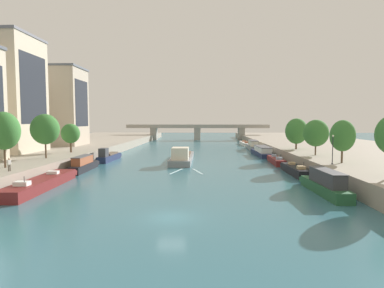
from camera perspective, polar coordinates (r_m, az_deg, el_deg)
The scene contains 25 objects.
ground_plane at distance 29.11m, azimuth -3.70°, elevation -12.95°, with size 400.00×400.00×0.00m, color #336675.
quay_left at distance 92.27m, azimuth -23.80°, elevation -0.77°, with size 36.00×170.00×2.33m, color gray.
quay_right at distance 89.92m, azimuth 24.73°, elevation -0.92°, with size 36.00×170.00×2.33m, color gray.
barge_midriver at distance 66.92m, azimuth -1.78°, elevation -2.31°, with size 4.32×20.20×3.44m.
wake_behind_barge at distance 54.16m, azimuth -0.92°, elevation -4.90°, with size 5.60×5.88×0.03m.
moored_boat_left_lone at distance 44.91m, azimuth -25.16°, elevation -6.33°, with size 3.38×16.79×2.42m.
moored_boat_left_second at distance 57.80m, azimuth -18.72°, elevation -3.46°, with size 2.05×11.00×2.63m.
moored_boat_left_upstream at distance 70.58m, azimuth -14.59°, elevation -2.17°, with size 2.30×11.49×2.98m.
moored_boat_right_upstream at distance 40.74m, azimuth 22.61°, elevation -6.55°, with size 2.32×11.87×2.90m.
moored_boat_right_lone at distance 54.06m, azimuth 17.89°, elevation -4.41°, with size 2.15×11.23×2.38m.
moored_boat_right_second at distance 66.39m, azimuth 14.73°, elevation -2.83°, with size 2.30×11.61×2.26m.
moored_boat_right_end at distance 80.41m, azimuth 12.41°, elevation -1.33°, with size 3.38×15.87×2.34m.
moored_boat_right_midway at distance 95.78m, azimuth 10.79°, elevation -0.30°, with size 2.84×13.17×2.86m.
moored_boat_right_downstream at distance 113.53m, azimuth 9.44°, elevation 0.09°, with size 2.63×15.20×2.16m.
tree_left_end_of_row at distance 49.01m, azimuth -30.51°, elevation 2.03°, with size 4.06×4.06×7.42m.
tree_left_third at distance 58.28m, azimuth -24.71°, elevation 2.41°, with size 4.59×4.59×7.34m.
tree_left_second at distance 67.21m, azimuth -20.83°, elevation 1.76°, with size 3.60×3.60×5.65m.
tree_right_midway at distance 51.98m, azimuth 25.25°, elevation 1.34°, with size 3.57×3.57×6.34m.
tree_right_distant at distance 61.67m, azimuth 21.21°, elevation 1.82°, with size 4.45×4.45×6.42m.
tree_right_nearest at distance 73.56m, azimuth 18.12°, elevation 2.19°, with size 4.79×4.79×6.73m.
lamppost_right_bank at distance 49.73m, azimuth 23.78°, elevation -0.69°, with size 0.28×0.28×4.22m.
building_left_middle at distance 73.35m, azimuth -30.14°, elevation 7.72°, with size 11.36×12.30×22.93m.
building_left_corner at distance 89.17m, azimuth -23.84°, elevation 6.17°, with size 16.38×10.54×19.71m.
bridge_far at distance 142.13m, azimuth 0.96°, elevation 2.50°, with size 62.90×4.40×6.81m.
person_on_quay at distance 45.50m, azimuth -29.81°, elevation -3.08°, with size 0.34×0.48×1.62m.
Camera 1 is at (2.85, -27.67, 8.57)m, focal length 29.93 mm.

